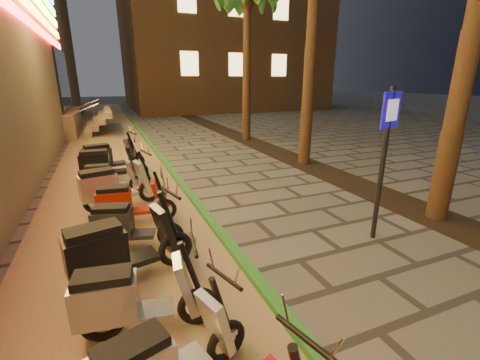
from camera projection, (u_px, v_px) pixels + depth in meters
name	position (u px, v px, depth m)	size (l,w,h in m)	color
ground	(379.00, 332.00, 3.73)	(120.00, 120.00, 0.00)	#474442
parking_strip	(112.00, 161.00, 11.57)	(3.40, 60.00, 0.01)	#8C7251
green_curb	(159.00, 155.00, 12.18)	(0.18, 60.00, 0.10)	#2A6E29
planting_strip	(342.00, 179.00, 9.45)	(1.20, 40.00, 0.02)	black
palm_d	(247.00, 3.00, 13.84)	(2.97, 3.02, 7.16)	#472D19
pedestrian_sign	(386.00, 144.00, 5.43)	(0.58, 0.22, 2.70)	black
scooter_5	(129.00, 299.00, 3.53)	(1.59, 0.65, 1.12)	black
scooter_6	(117.00, 250.00, 4.43)	(1.80, 0.86, 1.27)	black
scooter_7	(127.00, 225.00, 5.42)	(1.49, 0.78, 1.05)	black
scooter_8	(127.00, 203.00, 6.36)	(1.53, 0.61, 1.07)	black
scooter_9	(112.00, 186.00, 7.08)	(1.79, 0.84, 1.26)	black
scooter_10	(108.00, 178.00, 8.02)	(1.48, 0.57, 1.04)	black
scooter_11	(106.00, 165.00, 8.88)	(1.80, 0.64, 1.26)	black
scooter_12	(107.00, 157.00, 9.69)	(1.80, 0.85, 1.27)	black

